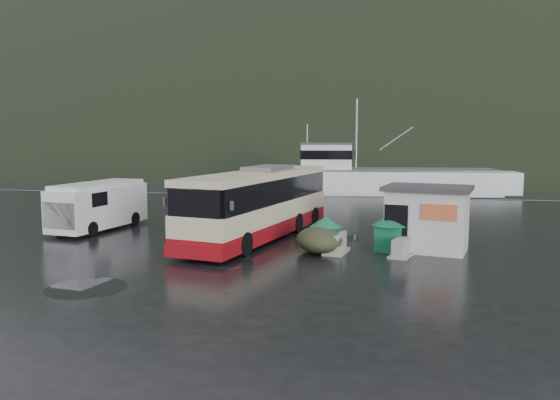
% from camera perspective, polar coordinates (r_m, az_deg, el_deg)
% --- Properties ---
extents(ground, '(160.00, 160.00, 0.00)m').
position_cam_1_polar(ground, '(25.25, -4.48, -4.44)').
color(ground, black).
rests_on(ground, ground).
extents(harbor_water, '(300.00, 180.00, 0.02)m').
position_cam_1_polar(harbor_water, '(134.19, 7.66, 4.54)').
color(harbor_water, black).
rests_on(harbor_water, ground).
extents(quay_edge, '(160.00, 0.60, 1.50)m').
position_cam_1_polar(quay_edge, '(44.67, 2.10, 0.42)').
color(quay_edge, '#999993').
rests_on(quay_edge, ground).
extents(headland, '(780.00, 540.00, 570.00)m').
position_cam_1_polar(headland, '(274.01, 11.18, 5.53)').
color(headland, black).
rests_on(headland, ground).
extents(coach_bus, '(5.57, 12.52, 3.44)m').
position_cam_1_polar(coach_bus, '(26.42, -2.12, -3.93)').
color(coach_bus, beige).
rests_on(coach_bus, ground).
extents(white_van, '(3.00, 6.27, 2.51)m').
position_cam_1_polar(white_van, '(30.08, -18.31, -2.97)').
color(white_van, silver).
rests_on(white_van, ground).
extents(waste_bin_left, '(1.07, 1.07, 1.44)m').
position_cam_1_polar(waste_bin_left, '(23.76, 4.79, -5.16)').
color(waste_bin_left, '#126741').
rests_on(waste_bin_left, ground).
extents(waste_bin_right, '(1.47, 1.47, 1.62)m').
position_cam_1_polar(waste_bin_right, '(23.78, 11.49, -5.26)').
color(waste_bin_right, '#126741').
rests_on(waste_bin_right, ground).
extents(dome_tent, '(2.53, 3.09, 1.06)m').
position_cam_1_polar(dome_tent, '(23.19, 4.11, -5.44)').
color(dome_tent, '#353922').
rests_on(dome_tent, ground).
extents(ticket_kiosk, '(4.07, 3.44, 2.77)m').
position_cam_1_polar(ticket_kiosk, '(24.38, 15.03, -5.06)').
color(ticket_kiosk, silver).
rests_on(ticket_kiosk, ground).
extents(jersey_barrier_a, '(1.09, 1.77, 0.83)m').
position_cam_1_polar(jersey_barrier_a, '(23.12, 5.90, -5.50)').
color(jersey_barrier_a, '#999993').
rests_on(jersey_barrier_a, ground).
extents(jersey_barrier_b, '(1.20, 1.67, 0.75)m').
position_cam_1_polar(jersey_barrier_b, '(22.87, 12.59, -5.76)').
color(jersey_barrier_b, '#999993').
rests_on(jersey_barrier_b, ground).
extents(fishing_trawler, '(24.54, 7.28, 9.67)m').
position_cam_1_polar(fishing_trawler, '(52.73, 10.93, 1.26)').
color(fishing_trawler, silver).
rests_on(fishing_trawler, ground).
extents(puddles, '(13.17, 15.56, 0.01)m').
position_cam_1_polar(puddles, '(23.03, -0.87, -5.50)').
color(puddles, black).
rests_on(puddles, ground).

